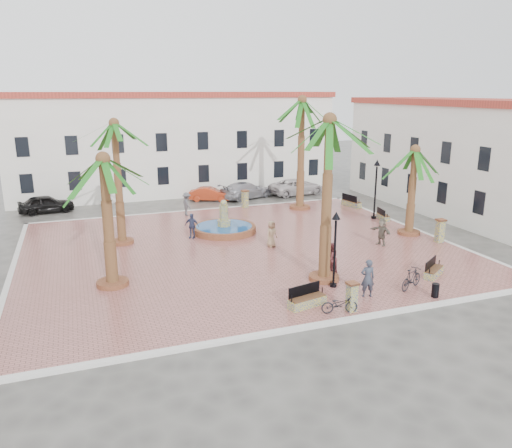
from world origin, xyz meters
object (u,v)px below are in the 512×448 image
at_px(cyclist_b, 331,258).
at_px(bicycle_b, 411,279).
at_px(fountain, 224,228).
at_px(palm_ne, 302,112).
at_px(bench_se, 434,271).
at_px(car_white, 297,187).
at_px(bollard_se, 352,296).
at_px(bollard_e, 440,230).
at_px(bicycle_a, 339,304).
at_px(pedestrian_east, 382,232).
at_px(car_red, 210,194).
at_px(pedestrian_fountain_b, 192,226).
at_px(palm_nw, 115,137).
at_px(palm_e, 414,161).
at_px(palm_sw, 104,176).
at_px(lamppost_e, 376,179).
at_px(lamppost_s, 335,236).
at_px(car_silver, 246,190).
at_px(palm_s, 329,138).
at_px(bench_e, 383,216).
at_px(cyclist_a, 368,278).
at_px(pedestrian_north, 187,204).
at_px(bench_s, 307,301).
at_px(pedestrian_fountain_a, 271,234).
at_px(bench_ne, 351,203).
at_px(litter_bin, 435,290).
at_px(car_black, 46,204).

xyz_separation_m(cyclist_b, bicycle_b, (2.68, -3.30, -0.32)).
distance_m(fountain, palm_ne, 11.86).
xyz_separation_m(bench_se, car_white, (2.44, 22.62, 0.34)).
xyz_separation_m(bollard_se, car_white, (8.76, 24.93, -0.11)).
bearing_deg(bollard_e, bicycle_a, -147.62).
height_order(pedestrian_east, car_white, pedestrian_east).
height_order(fountain, car_red, fountain).
bearing_deg(bicycle_a, pedestrian_fountain_b, 28.81).
distance_m(palm_nw, palm_e, 19.20).
bearing_deg(palm_sw, lamppost_e, 19.85).
relative_size(lamppost_s, bollard_se, 2.83).
height_order(palm_e, car_silver, palm_e).
bearing_deg(palm_e, car_silver, 112.57).
height_order(palm_s, bench_e, palm_s).
distance_m(lamppost_s, cyclist_a, 2.52).
bearing_deg(pedestrian_fountain_b, pedestrian_north, 115.04).
xyz_separation_m(bench_e, bollard_e, (0.02, -6.29, 0.56)).
distance_m(bench_e, bicycle_b, 13.87).
xyz_separation_m(bench_s, pedestrian_fountain_b, (-2.43, 12.45, 0.56)).
relative_size(cyclist_a, pedestrian_fountain_b, 1.11).
bearing_deg(pedestrian_north, palm_nw, 127.88).
distance_m(palm_s, cyclist_b, 6.48).
relative_size(lamppost_s, car_red, 1.03).
xyz_separation_m(bicycle_a, pedestrian_fountain_b, (-3.46, 13.59, 0.41)).
relative_size(bollard_se, pedestrian_fountain_a, 0.82).
xyz_separation_m(car_red, car_white, (8.50, -0.13, 0.13)).
xyz_separation_m(palm_e, car_white, (-1.30, 15.47, -4.38)).
height_order(bicycle_b, pedestrian_fountain_b, pedestrian_fountain_b).
bearing_deg(car_red, palm_e, -125.18).
bearing_deg(bench_ne, litter_bin, 151.15).
distance_m(bollard_e, car_white, 17.87).
relative_size(lamppost_s, bicycle_b, 2.16).
bearing_deg(palm_e, bench_s, -144.56).
height_order(lamppost_e, litter_bin, lamppost_e).
bearing_deg(palm_s, pedestrian_north, 102.98).
bearing_deg(bench_e, bollard_se, 153.41).
height_order(pedestrian_fountain_b, car_silver, pedestrian_fountain_b).
relative_size(bench_se, pedestrian_fountain_a, 1.03).
distance_m(cyclist_b, bicycle_b, 4.26).
relative_size(pedestrian_fountain_b, car_white, 0.31).
height_order(palm_e, bench_se, palm_e).
xyz_separation_m(palm_e, litter_bin, (-5.52, -9.46, -4.64)).
relative_size(bench_e, bench_ne, 0.82).
xyz_separation_m(bicycle_a, cyclist_b, (2.02, 4.55, 0.43)).
distance_m(palm_nw, car_silver, 17.49).
xyz_separation_m(fountain, pedestrian_fountain_a, (1.81, -4.28, 0.53)).
distance_m(fountain, palm_sw, 12.18).
xyz_separation_m(lamppost_e, car_black, (-23.62, 11.24, -2.47)).
xyz_separation_m(car_red, car_silver, (3.36, -0.11, 0.14)).
distance_m(bench_se, car_black, 30.22).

